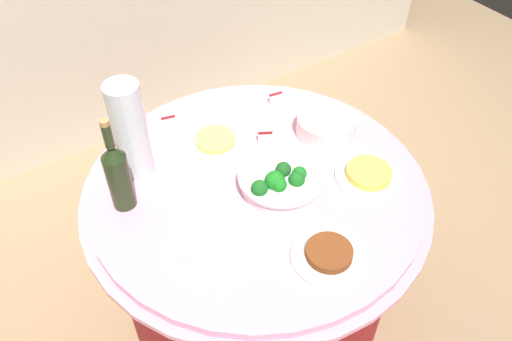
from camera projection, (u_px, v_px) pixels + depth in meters
ground_plane at (256, 302)px, 2.23m from camera, size 6.00×6.00×0.00m
buffet_table at (256, 249)px, 1.97m from camera, size 1.16×1.16×0.74m
broccoli_bowl at (281, 181)px, 1.66m from camera, size 0.28×0.28×0.11m
plate_stack at (326, 126)px, 1.85m from camera, size 0.21×0.21×0.08m
wine_bottle at (118, 174)px, 1.55m from camera, size 0.07×0.07×0.34m
decorative_fruit_vase at (130, 132)px, 1.64m from camera, size 0.11×0.11×0.34m
serving_tongs at (185, 240)px, 1.53m from camera, size 0.12×0.16×0.01m
food_plate_noodles at (215, 142)px, 1.83m from camera, size 0.22×0.22×0.03m
food_plate_fried_egg at (369, 175)px, 1.71m from camera, size 0.22×0.22×0.04m
food_plate_stir_fry at (329, 255)px, 1.48m from camera, size 0.22×0.22×0.04m
label_placard_front at (168, 120)px, 1.89m from camera, size 0.05×0.02×0.05m
label_placard_mid at (265, 135)px, 1.83m from camera, size 0.05×0.03×0.05m
label_placard_rear at (276, 96)px, 2.00m from camera, size 0.05×0.02×0.05m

